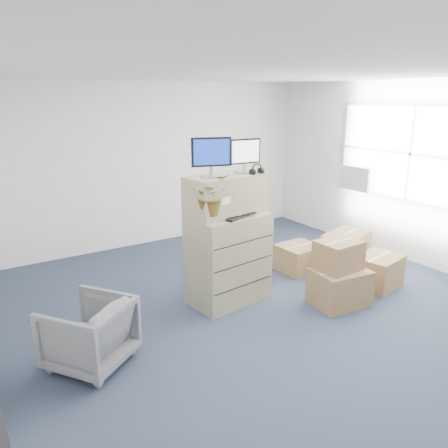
{
  "coord_description": "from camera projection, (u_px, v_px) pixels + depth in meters",
  "views": [
    {
      "loc": [
        -3.12,
        -3.55,
        2.56
      ],
      "look_at": [
        -0.54,
        0.4,
        1.17
      ],
      "focal_mm": 35.0,
      "sensor_mm": 36.0,
      "label": 1
    }
  ],
  "objects": [
    {
      "name": "filing_cabinet_lower",
      "position": [
        228.0,
        259.0,
        5.53
      ],
      "size": [
        1.04,
        0.71,
        1.15
      ],
      "primitive_type": "cube",
      "rotation": [
        0.0,
        0.0,
        0.11
      ],
      "color": "#9A8B6A",
      "rests_on": "ground"
    },
    {
      "name": "keyboard",
      "position": [
        237.0,
        216.0,
        5.29
      ],
      "size": [
        0.54,
        0.37,
        0.03
      ],
      "primitive_type": "cube",
      "rotation": [
        0.0,
        0.0,
        0.36
      ],
      "color": "black",
      "rests_on": "filing_cabinet_lower"
    },
    {
      "name": "mouse",
      "position": [
        250.0,
        211.0,
        5.5
      ],
      "size": [
        0.1,
        0.07,
        0.03
      ],
      "primitive_type": "ellipsoid",
      "rotation": [
        0.0,
        0.0,
        0.06
      ],
      "color": "silver",
      "rests_on": "filing_cabinet_lower"
    },
    {
      "name": "potted_plant",
      "position": [
        210.0,
        200.0,
        5.0
      ],
      "size": [
        0.56,
        0.58,
        0.45
      ],
      "rotation": [
        0.0,
        0.0,
        0.11
      ],
      "color": "#AAC19B",
      "rests_on": "filing_cabinet_lower"
    },
    {
      "name": "water_bottle",
      "position": [
        228.0,
        201.0,
        5.43
      ],
      "size": [
        0.08,
        0.08,
        0.3
      ],
      "primitive_type": "cylinder",
      "color": "gray",
      "rests_on": "filing_cabinet_lower"
    },
    {
      "name": "external_drive",
      "position": [
        245.0,
        206.0,
        5.68
      ],
      "size": [
        0.23,
        0.18,
        0.07
      ],
      "primitive_type": "cube",
      "rotation": [
        0.0,
        0.0,
        -0.07
      ],
      "color": "black",
      "rests_on": "filing_cabinet_lower"
    },
    {
      "name": "ground",
      "position": [
        280.0,
        319.0,
        5.2
      ],
      "size": [
        7.0,
        7.0,
        0.0
      ],
      "primitive_type": "plane",
      "color": "#252E42",
      "rests_on": "ground"
    },
    {
      "name": "tissue_box",
      "position": [
        246.0,
        200.0,
        5.64
      ],
      "size": [
        0.28,
        0.22,
        0.1
      ],
      "primitive_type": "cube",
      "rotation": [
        0.0,
        0.0,
        0.43
      ],
      "color": "#44A6E8",
      "rests_on": "external_drive"
    },
    {
      "name": "ac_unit",
      "position": [
        358.0,
        178.0,
        7.49
      ],
      "size": [
        0.24,
        0.6,
        0.4
      ],
      "primitive_type": "cube",
      "color": "beige",
      "rests_on": "wall_right"
    },
    {
      "name": "wall_right",
      "position": [
        442.0,
        178.0,
        6.39
      ],
      "size": [
        0.02,
        7.0,
        2.8
      ],
      "primitive_type": "cube",
      "color": "silver",
      "rests_on": "ground"
    },
    {
      "name": "phone_dock",
      "position": [
        223.0,
        211.0,
        5.37
      ],
      "size": [
        0.08,
        0.07,
        0.16
      ],
      "rotation": [
        0.0,
        0.0,
        0.11
      ],
      "color": "silver",
      "rests_on": "filing_cabinet_lower"
    },
    {
      "name": "monitor_right",
      "position": [
        245.0,
        154.0,
        5.34
      ],
      "size": [
        0.42,
        0.18,
        0.42
      ],
      "rotation": [
        0.0,
        0.0,
        -0.08
      ],
      "color": "#99999E",
      "rests_on": "filing_cabinet_upper"
    },
    {
      "name": "monitor_left",
      "position": [
        211.0,
        155.0,
        5.04
      ],
      "size": [
        0.46,
        0.24,
        0.46
      ],
      "rotation": [
        0.0,
        0.0,
        -0.3
      ],
      "color": "#99999E",
      "rests_on": "filing_cabinet_upper"
    },
    {
      "name": "cardboard_boxes",
      "position": [
        341.0,
        264.0,
        6.14
      ],
      "size": [
        1.83,
        1.71,
        0.83
      ],
      "color": "olive",
      "rests_on": "ground"
    },
    {
      "name": "headphones",
      "position": [
        257.0,
        170.0,
        5.33
      ],
      "size": [
        0.17,
        0.04,
        0.17
      ],
      "primitive_type": "torus",
      "rotation": [
        1.57,
        0.0,
        0.11
      ],
      "color": "black",
      "rests_on": "filing_cabinet_upper"
    },
    {
      "name": "window",
      "position": [
        412.0,
        154.0,
        6.68
      ],
      "size": [
        0.07,
        2.72,
        1.52
      ],
      "color": "#949497",
      "rests_on": "wall_right"
    },
    {
      "name": "office_chair",
      "position": [
        89.0,
        330.0,
        4.24
      ],
      "size": [
        0.97,
        0.96,
        0.74
      ],
      "primitive_type": "imported",
      "rotation": [
        0.0,
        0.0,
        3.75
      ],
      "color": "slate",
      "rests_on": "ground"
    },
    {
      "name": "wall_back",
      "position": [
        153.0,
        165.0,
        7.63
      ],
      "size": [
        6.0,
        0.02,
        2.8
      ],
      "primitive_type": "cube",
      "color": "silver",
      "rests_on": "ground"
    },
    {
      "name": "filing_cabinet_upper",
      "position": [
        226.0,
        195.0,
        5.34
      ],
      "size": [
        1.03,
        0.6,
        0.49
      ],
      "primitive_type": "cube",
      "rotation": [
        0.0,
        0.0,
        0.11
      ],
      "color": "#9A8B6A",
      "rests_on": "filing_cabinet_lower"
    }
  ]
}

